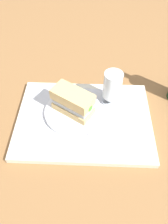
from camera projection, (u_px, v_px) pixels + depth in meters
name	position (u px, v px, depth m)	size (l,w,h in m)	color
ground_plane	(84.00, 121.00, 0.72)	(3.00, 3.00, 0.00)	olive
tray	(84.00, 119.00, 0.72)	(0.44, 0.32, 0.02)	beige
placemat	(84.00, 118.00, 0.71)	(0.38, 0.27, 0.00)	silver
plate	(74.00, 112.00, 0.71)	(0.19, 0.19, 0.01)	white
sandwich	(74.00, 102.00, 0.67)	(0.14, 0.12, 0.08)	tan
beer_glass	(112.00, 87.00, 0.70)	(0.06, 0.06, 0.12)	silver
napkin_folded	(103.00, 130.00, 0.67)	(0.09, 0.07, 0.01)	white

